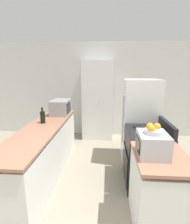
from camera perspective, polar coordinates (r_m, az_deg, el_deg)
The scene contains 10 objects.
wall_back at distance 4.99m, azimuth 1.37°, elevation 7.16°, with size 7.00×0.06×2.60m.
counter_left at distance 3.29m, azimuth -16.26°, elevation -12.43°, with size 0.60×2.63×0.91m.
counter_right at distance 2.40m, azimuth 19.94°, elevation -23.24°, with size 0.60×0.80×0.91m.
pantry_cabinet at distance 4.73m, azimuth 0.90°, elevation 3.66°, with size 0.81×0.54×2.09m.
stove at distance 3.07m, azimuth 16.23°, elevation -13.89°, with size 0.66×0.79×1.07m.
refrigerator at distance 3.65m, azimuth 14.33°, elevation -2.98°, with size 0.70×0.70×1.68m.
microwave at distance 3.86m, azimuth -11.13°, elevation 1.56°, with size 0.37×0.54×0.31m.
wine_bottle at distance 3.29m, azimuth -16.72°, elevation -1.56°, with size 0.09×0.09×0.29m.
toaster_oven at distance 2.07m, azimuth 18.22°, elevation -10.01°, with size 0.32×0.37×0.26m.
fruit_bowl at distance 2.01m, azimuth 18.60°, elevation -5.50°, with size 0.21×0.21×0.11m.
Camera 1 is at (0.24, -1.35, 1.84)m, focal length 28.00 mm.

